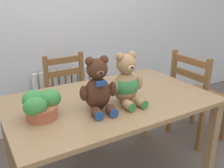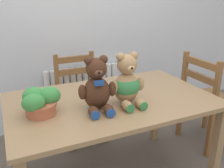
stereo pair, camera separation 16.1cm
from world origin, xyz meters
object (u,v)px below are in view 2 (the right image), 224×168
(teddy_bear_left, at_px, (97,87))
(potted_plant, at_px, (40,102))
(wooden_chair_side, at_px, (207,99))
(wooden_chair_behind, at_px, (80,97))
(teddy_bear_right, at_px, (127,83))

(teddy_bear_left, bearing_deg, potted_plant, -4.06)
(potted_plant, bearing_deg, wooden_chair_side, 6.45)
(wooden_chair_side, bearing_deg, potted_plant, -83.55)
(teddy_bear_left, xyz_separation_m, potted_plant, (-0.35, 0.07, -0.07))
(teddy_bear_left, bearing_deg, wooden_chair_behind, -91.36)
(wooden_chair_behind, xyz_separation_m, potted_plant, (-0.49, -0.81, 0.38))
(wooden_chair_side, xyz_separation_m, teddy_bear_left, (-1.23, -0.25, 0.41))
(wooden_chair_behind, relative_size, wooden_chair_side, 0.95)
(teddy_bear_right, xyz_separation_m, potted_plant, (-0.56, 0.07, -0.06))
(wooden_chair_side, relative_size, teddy_bear_right, 2.60)
(wooden_chair_behind, bearing_deg, wooden_chair_side, 149.64)
(wooden_chair_behind, xyz_separation_m, wooden_chair_side, (1.08, -0.63, 0.03))
(teddy_bear_right, bearing_deg, potted_plant, -4.69)
(teddy_bear_left, bearing_deg, wooden_chair_side, -160.27)
(teddy_bear_right, bearing_deg, wooden_chair_side, -163.75)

